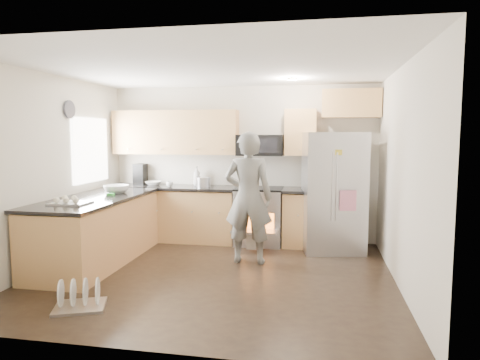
% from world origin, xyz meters
% --- Properties ---
extents(ground, '(4.50, 4.50, 0.00)m').
position_xyz_m(ground, '(0.00, 0.00, 0.00)').
color(ground, black).
rests_on(ground, ground).
extents(room_shell, '(4.54, 4.04, 2.62)m').
position_xyz_m(room_shell, '(-0.04, 0.02, 1.67)').
color(room_shell, beige).
rests_on(room_shell, ground).
extents(back_cabinet_run, '(4.45, 0.64, 2.50)m').
position_xyz_m(back_cabinet_run, '(-0.59, 1.75, 0.96)').
color(back_cabinet_run, '#BD804B').
rests_on(back_cabinet_run, ground).
extents(peninsula, '(0.96, 2.36, 1.04)m').
position_xyz_m(peninsula, '(-1.75, 0.25, 0.47)').
color(peninsula, '#BD804B').
rests_on(peninsula, ground).
extents(stove_range, '(0.76, 0.97, 1.79)m').
position_xyz_m(stove_range, '(0.35, 1.69, 0.68)').
color(stove_range, '#B7B7BC').
rests_on(stove_range, ground).
extents(refrigerator, '(1.00, 0.84, 1.83)m').
position_xyz_m(refrigerator, '(1.53, 1.45, 0.91)').
color(refrigerator, '#B7B7BC').
rests_on(refrigerator, ground).
extents(person, '(0.67, 0.44, 1.84)m').
position_xyz_m(person, '(0.35, 0.63, 0.92)').
color(person, gray).
rests_on(person, ground).
extents(dish_rack, '(0.62, 0.56, 0.31)m').
position_xyz_m(dish_rack, '(-1.11, -1.28, 0.08)').
color(dish_rack, '#B7B7BC').
rests_on(dish_rack, ground).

